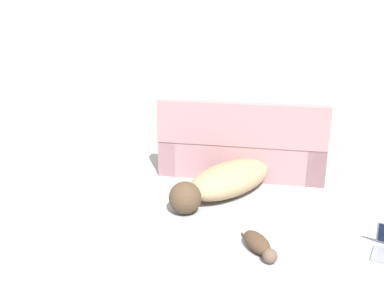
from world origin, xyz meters
name	(u,v)px	position (x,y,z in m)	size (l,w,h in m)	color
wall_back	(196,44)	(0.00, 3.53, 1.39)	(7.24, 0.06, 2.78)	beige
couch	(242,147)	(0.66, 2.86, 0.27)	(1.86, 0.96, 0.88)	#A3757A
dog	(225,181)	(0.52, 2.08, 0.16)	(1.13, 1.39, 0.32)	#A38460
cat	(259,245)	(0.88, 1.08, 0.06)	(0.33, 0.46, 0.13)	#473323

